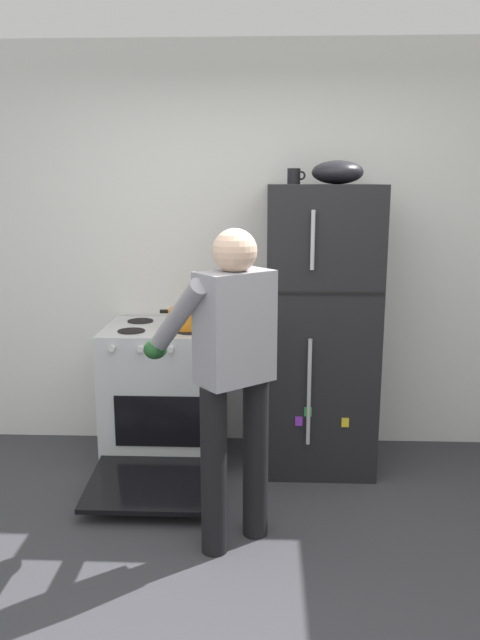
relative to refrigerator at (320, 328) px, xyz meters
The scene contains 8 objects.
ground 1.86m from the refrigerator, 105.97° to the right, with size 8.00×8.00×0.00m, color #38383D.
kitchen_wall_back 0.74m from the refrigerator, 139.75° to the left, with size 6.00×0.10×2.70m, color white.
refrigerator is the anchor object (origin of this frame).
stove_range 1.10m from the refrigerator, behind, with size 0.76×1.21×0.90m.
person_cook 1.11m from the refrigerator, 117.78° to the right, with size 0.68×0.73×1.60m.
red_pot 0.84m from the refrigerator, behind, with size 0.35×0.25×0.12m.
coffee_mug 0.96m from the refrigerator, 164.17° to the left, with size 0.11×0.08×0.10m.
mixing_bowl 0.97m from the refrigerator, ahead, with size 0.31×0.31×0.14m, color black.
Camera 1 is at (0.10, -2.36, 1.81)m, focal length 35.53 mm.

